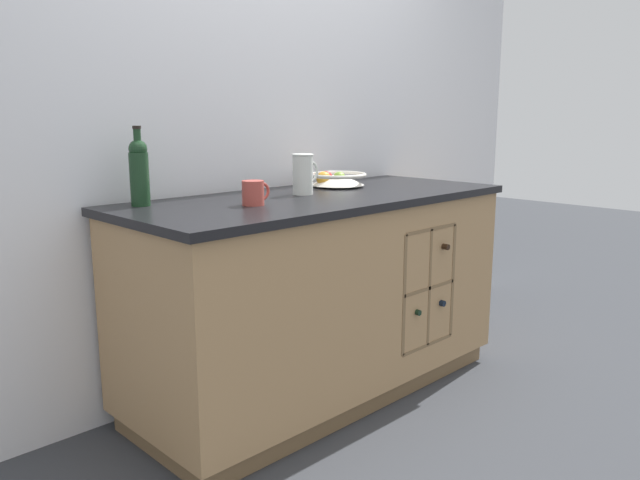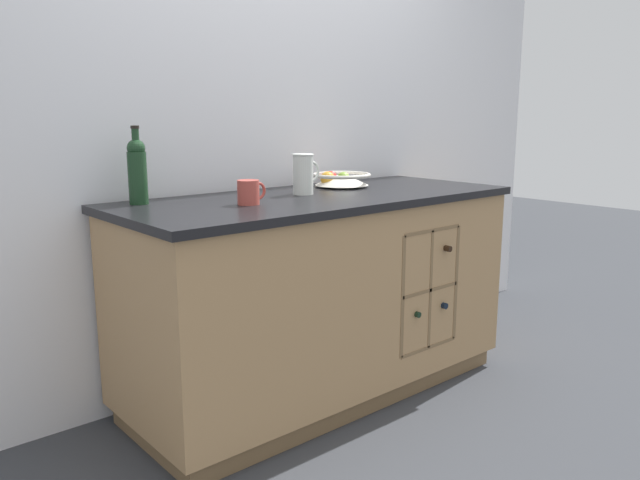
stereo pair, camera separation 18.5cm
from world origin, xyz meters
The scene contains 7 objects.
ground_plane centered at (0.00, 0.00, 0.00)m, with size 14.00×14.00×0.00m, color #383A3F.
back_wall centered at (0.00, 0.43, 1.27)m, with size 4.40×0.06×2.55m, color white.
kitchen_island centered at (0.00, 0.00, 0.48)m, with size 1.86×0.77×0.94m.
fruit_bowl centered at (0.28, 0.17, 0.98)m, with size 0.29×0.29×0.08m.
white_pitcher centered at (-0.04, 0.06, 1.04)m, with size 0.15×0.10×0.18m.
ceramic_mug centered at (-0.41, -0.04, 0.99)m, with size 0.13×0.09×0.10m.
standing_wine_bottle centered at (-0.74, 0.25, 1.08)m, with size 0.08×0.08×0.31m.
Camera 1 is at (-1.95, -1.98, 1.30)m, focal length 35.00 mm.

